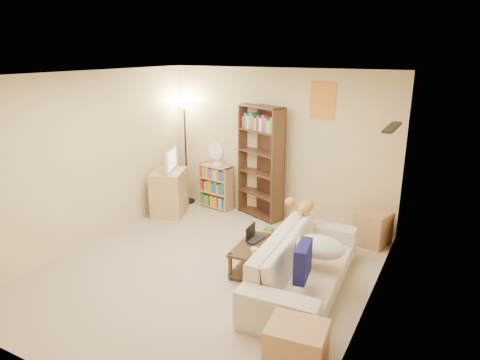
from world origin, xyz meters
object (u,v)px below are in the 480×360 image
at_px(tall_bookshelf, 261,160).
at_px(desk_fan, 216,153).
at_px(tabby_cat, 303,206).
at_px(mug, 254,251).
at_px(side_table, 373,228).
at_px(floor_lamp, 185,123).
at_px(laptop, 259,240).
at_px(short_bookshelf, 216,186).
at_px(television, 168,160).
at_px(sofa, 305,264).
at_px(tv_stand, 169,192).
at_px(end_cabinet, 296,347).
at_px(coffee_table, 256,255).

height_order(tall_bookshelf, desk_fan, tall_bookshelf).
distance_m(tabby_cat, mug, 1.06).
bearing_deg(side_table, tabby_cat, -134.51).
bearing_deg(floor_lamp, laptop, -35.74).
relative_size(short_bookshelf, side_table, 1.59).
height_order(short_bookshelf, floor_lamp, floor_lamp).
bearing_deg(floor_lamp, television, -85.00).
relative_size(short_bookshelf, floor_lamp, 0.42).
relative_size(sofa, tall_bookshelf, 1.19).
bearing_deg(sofa, side_table, -19.28).
xyz_separation_m(tv_stand, short_bookshelf, (0.58, 0.62, 0.02)).
relative_size(tv_stand, floor_lamp, 0.41).
height_order(tabby_cat, short_bookshelf, tabby_cat).
bearing_deg(end_cabinet, laptop, 125.79).
relative_size(laptop, desk_fan, 0.84).
relative_size(laptop, mug, 3.08).
xyz_separation_m(side_table, end_cabinet, (-0.07, -2.96, -0.03)).
relative_size(mug, floor_lamp, 0.06).
bearing_deg(sofa, tv_stand, 63.32).
bearing_deg(television, side_table, -105.44).
bearing_deg(laptop, desk_fan, 51.55).
height_order(television, desk_fan, desk_fan).
height_order(tall_bookshelf, end_cabinet, tall_bookshelf).
relative_size(tabby_cat, short_bookshelf, 0.64).
relative_size(mug, desk_fan, 0.27).
height_order(floor_lamp, end_cabinet, floor_lamp).
height_order(tv_stand, television, television).
distance_m(laptop, mug, 0.40).
relative_size(tv_stand, desk_fan, 1.82).
distance_m(television, short_bookshelf, 1.02).
height_order(floor_lamp, side_table, floor_lamp).
distance_m(sofa, laptop, 0.76).
height_order(television, short_bookshelf, television).
distance_m(sofa, desk_fan, 3.05).
xyz_separation_m(tv_stand, desk_fan, (0.63, 0.58, 0.65)).
xyz_separation_m(short_bookshelf, end_cabinet, (2.77, -3.20, -0.18)).
distance_m(tv_stand, end_cabinet, 4.23).
height_order(tabby_cat, television, television).
distance_m(desk_fan, side_table, 2.91).
xyz_separation_m(floor_lamp, side_table, (3.47, -0.24, -1.25)).
bearing_deg(floor_lamp, desk_fan, -3.54).
relative_size(tabby_cat, mug, 4.42).
xyz_separation_m(mug, short_bookshelf, (-1.76, 2.02, -0.01)).
bearing_deg(tall_bookshelf, tabby_cat, -19.92).
height_order(sofa, laptop, sofa).
xyz_separation_m(tabby_cat, end_cabinet, (0.74, -2.14, -0.52)).
bearing_deg(short_bookshelf, coffee_table, -37.64).
height_order(tv_stand, floor_lamp, floor_lamp).
relative_size(laptop, television, 0.55).
xyz_separation_m(laptop, tall_bookshelf, (-0.76, 1.64, 0.63)).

